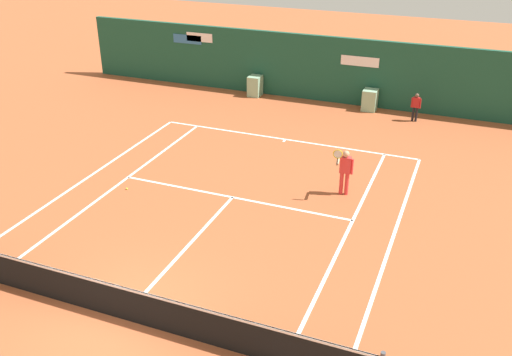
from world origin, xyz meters
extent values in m
plane|color=#A8512D|center=(0.00, 0.00, 0.00)|extent=(80.00, 80.00, 0.00)
cube|color=white|center=(0.00, 11.70, 0.00)|extent=(10.60, 0.10, 0.01)
cube|color=white|center=(0.00, 6.40, 0.00)|extent=(8.00, 0.10, 0.01)
cube|color=white|center=(0.00, 3.20, 0.00)|extent=(0.10, 6.40, 0.01)
cube|color=white|center=(0.00, 11.55, 0.00)|extent=(0.10, 0.24, 0.01)
cube|color=black|center=(0.00, 0.00, 0.47)|extent=(12.00, 0.03, 0.95)
cube|color=white|center=(0.00, 0.00, 0.92)|extent=(12.00, 0.04, 0.06)
cube|color=#194C38|center=(0.00, 17.00, 1.54)|extent=(25.00, 0.24, 3.08)
cube|color=white|center=(1.73, 16.86, 2.10)|extent=(1.75, 0.02, 0.44)
cube|color=white|center=(-6.39, 16.86, 2.51)|extent=(1.42, 0.02, 0.44)
cube|color=#2D6BA8|center=(-7.08, 16.86, 2.36)|extent=(1.57, 0.02, 0.44)
cube|color=#8CB793|center=(-3.24, 16.45, 0.49)|extent=(0.59, 0.70, 0.98)
cube|color=#8CB793|center=(2.41, 16.45, 0.48)|extent=(0.63, 0.70, 0.97)
cylinder|color=red|center=(3.40, 7.99, 0.39)|extent=(0.13, 0.13, 0.79)
cylinder|color=red|center=(3.22, 7.96, 0.39)|extent=(0.13, 0.13, 0.79)
cube|color=red|center=(3.31, 7.98, 1.06)|extent=(0.38, 0.24, 0.55)
sphere|color=tan|center=(3.31, 7.98, 1.45)|extent=(0.22, 0.22, 0.22)
cylinder|color=red|center=(3.53, 8.00, 1.03)|extent=(0.08, 0.08, 0.53)
cylinder|color=tan|center=(3.13, 7.68, 1.29)|extent=(0.15, 0.54, 0.08)
cylinder|color=black|center=(3.16, 7.42, 1.40)|extent=(0.03, 0.03, 0.22)
torus|color=yellow|center=(3.16, 7.42, 1.65)|extent=(0.30, 0.06, 0.30)
cylinder|color=silver|center=(3.16, 7.42, 1.65)|extent=(0.26, 0.04, 0.26)
cylinder|color=black|center=(4.60, 15.75, 0.32)|extent=(0.10, 0.10, 0.64)
cylinder|color=black|center=(4.46, 15.76, 0.32)|extent=(0.10, 0.10, 0.64)
cube|color=#AD1E1E|center=(4.53, 15.75, 0.86)|extent=(0.29, 0.17, 0.45)
sphere|color=brown|center=(4.53, 15.75, 1.17)|extent=(0.18, 0.18, 0.18)
cylinder|color=#AD1E1E|center=(4.71, 15.74, 0.83)|extent=(0.07, 0.07, 0.43)
cylinder|color=#AD1E1E|center=(4.36, 15.76, 0.83)|extent=(0.07, 0.07, 0.43)
sphere|color=#CCE033|center=(-3.52, 5.58, 0.03)|extent=(0.07, 0.07, 0.07)
camera|label=1|loc=(6.79, -8.51, 8.87)|focal=39.91mm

